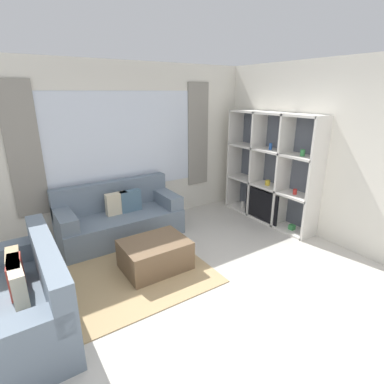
{
  "coord_description": "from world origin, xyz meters",
  "views": [
    {
      "loc": [
        -1.78,
        -1.87,
        2.24
      ],
      "look_at": [
        0.49,
        1.57,
        0.85
      ],
      "focal_mm": 28.0,
      "sensor_mm": 36.0,
      "label": 1
    }
  ],
  "objects_px": {
    "couch_main": "(120,218)",
    "couch_side": "(23,300)",
    "shelving_unit": "(271,171)",
    "ottoman": "(155,255)"
  },
  "relations": [
    {
      "from": "shelving_unit",
      "to": "couch_side",
      "type": "xyz_separation_m",
      "value": [
        -4.01,
        -0.58,
        -0.59
      ]
    },
    {
      "from": "couch_side",
      "to": "couch_main",
      "type": "bearing_deg",
      "value": 132.98
    },
    {
      "from": "shelving_unit",
      "to": "couch_main",
      "type": "bearing_deg",
      "value": 162.06
    },
    {
      "from": "shelving_unit",
      "to": "ottoman",
      "type": "bearing_deg",
      "value": -172.42
    },
    {
      "from": "couch_main",
      "to": "couch_side",
      "type": "height_order",
      "value": "same"
    },
    {
      "from": "couch_main",
      "to": "ottoman",
      "type": "distance_m",
      "value": 1.15
    },
    {
      "from": "shelving_unit",
      "to": "ottoman",
      "type": "xyz_separation_m",
      "value": [
        -2.46,
        -0.33,
        -0.72
      ]
    },
    {
      "from": "couch_main",
      "to": "couch_side",
      "type": "bearing_deg",
      "value": -137.02
    },
    {
      "from": "shelving_unit",
      "to": "couch_side",
      "type": "height_order",
      "value": "shelving_unit"
    },
    {
      "from": "couch_main",
      "to": "shelving_unit",
      "type": "bearing_deg",
      "value": -17.94
    }
  ]
}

